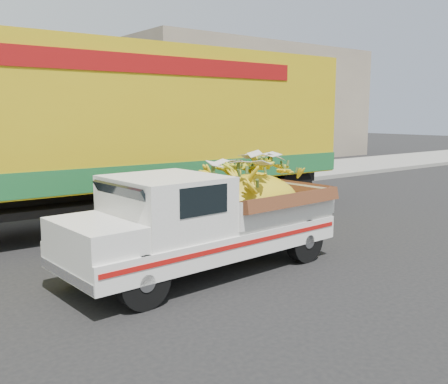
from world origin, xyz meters
TOP-DOWN VIEW (x-y plane):
  - ground at (0.00, 0.00)m, footprint 100.00×100.00m
  - curb at (0.00, 5.54)m, footprint 60.00×0.25m
  - sidewalk at (0.00, 7.64)m, footprint 60.00×4.00m
  - building_right at (14.00, 14.54)m, footprint 14.00×6.00m
  - pickup_truck at (0.62, -0.67)m, footprint 4.48×1.85m
  - semi_trailer at (0.27, 3.09)m, footprint 12.02×2.87m

SIDE VIEW (x-z plane):
  - ground at x=0.00m, z-range 0.00..0.00m
  - sidewalk at x=0.00m, z-range 0.00..0.14m
  - curb at x=0.00m, z-range 0.00..0.15m
  - pickup_truck at x=0.62m, z-range 0.06..1.60m
  - semi_trailer at x=0.27m, z-range 0.22..4.02m
  - building_right at x=14.00m, z-range 0.00..6.00m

